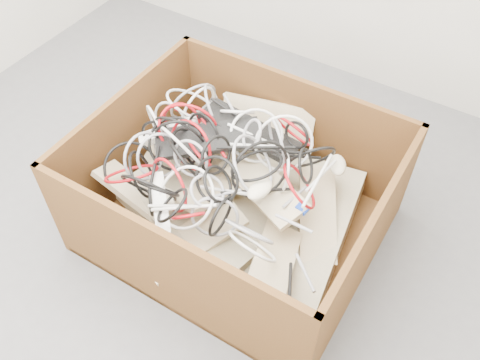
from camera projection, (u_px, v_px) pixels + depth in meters
The scene contains 8 objects.
ground at pixel (162, 241), 2.24m from camera, with size 3.00×3.00×0.00m, color #4F4F52.
cardboard_box at pixel (234, 207), 2.18m from camera, with size 1.12×0.94×0.52m.
keyboard_pile at pixel (232, 181), 2.09m from camera, with size 1.00×0.95×0.34m.
mice_scatter at pixel (233, 179), 2.01m from camera, with size 0.71×0.73×0.20m.
power_strip_left at pixel (172, 130), 2.19m from camera, with size 0.28×0.05×0.04m, color white.
power_strip_right at pixel (160, 204), 1.92m from camera, with size 0.26×0.05×0.04m, color white.
vga_plug at pixel (303, 208), 1.92m from camera, with size 0.04×0.04×0.02m, color #0C31B8.
cable_tangle at pixel (206, 155), 2.02m from camera, with size 1.03×0.79×0.41m.
Camera 1 is at (0.96, -0.92, 1.85)m, focal length 39.27 mm.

